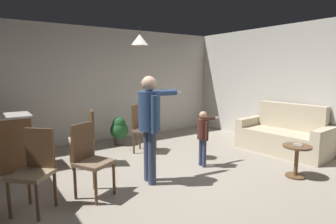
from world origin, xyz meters
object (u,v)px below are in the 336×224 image
person_child (203,132)px  dining_chair_centre_back (85,136)px  side_table_by_couch (297,157)px  dining_chair_near_wall (141,126)px  spare_remote_on_table (298,145)px  dining_chair_spare (35,167)px  potted_plant_corner (119,129)px  couch_floral (284,136)px  person_adult (150,118)px  dining_chair_by_counter (90,157)px

person_child → dining_chair_centre_back: (-1.70, 1.24, -0.07)m
side_table_by_couch → person_child: size_ratio=0.52×
dining_chair_centre_back → side_table_by_couch: bearing=-122.4°
dining_chair_near_wall → spare_remote_on_table: dining_chair_near_wall is taller
dining_chair_near_wall → dining_chair_centre_back: (-1.24, -0.19, 0.00)m
dining_chair_centre_back → dining_chair_spare: (-1.03, -1.27, 0.00)m
potted_plant_corner → spare_remote_on_table: potted_plant_corner is taller
couch_floral → side_table_by_couch: couch_floral is taller
spare_remote_on_table → side_table_by_couch: bearing=43.4°
person_adult → dining_chair_by_counter: 1.03m
dining_chair_centre_back → spare_remote_on_table: 3.58m
potted_plant_corner → dining_chair_by_counter: bearing=-122.9°
couch_floral → person_adult: bearing=81.4°
dining_chair_spare → potted_plant_corner: dining_chair_spare is taller
person_adult → dining_chair_by_counter: person_adult is taller
spare_remote_on_table → dining_chair_centre_back: bearing=136.4°
couch_floral → dining_chair_near_wall: 3.01m
couch_floral → dining_chair_centre_back: same height
couch_floral → spare_remote_on_table: 1.50m
dining_chair_spare → spare_remote_on_table: size_ratio=7.69×
dining_chair_near_wall → person_child: bearing=66.7°
side_table_by_couch → person_adult: 2.43m
person_child → dining_chair_near_wall: (-0.46, 1.42, -0.07)m
side_table_by_couch → dining_chair_spare: 3.82m
dining_chair_near_wall → potted_plant_corner: bearing=-120.4°
side_table_by_couch → person_adult: (-2.04, 1.14, 0.68)m
dining_chair_by_counter → dining_chair_spare: same height
dining_chair_by_counter → dining_chair_centre_back: size_ratio=1.00×
person_child → potted_plant_corner: bearing=-158.4°
person_adult → person_child: person_adult is taller
side_table_by_couch → dining_chair_spare: (-3.63, 1.20, 0.22)m
dining_chair_by_counter → spare_remote_on_table: dining_chair_by_counter is taller
couch_floral → dining_chair_near_wall: same height
dining_chair_near_wall → potted_plant_corner: 0.82m
dining_chair_near_wall → dining_chair_spare: bearing=-8.6°
side_table_by_couch → couch_floral: bearing=40.6°
dining_chair_spare → potted_plant_corner: size_ratio=1.57×
dining_chair_by_counter → potted_plant_corner: dining_chair_by_counter is taller
person_adult → dining_chair_near_wall: size_ratio=1.62×
couch_floral → side_table_by_couch: size_ratio=3.60×
person_child → dining_chair_near_wall: dining_chair_near_wall is taller
potted_plant_corner → dining_chair_spare: bearing=-133.4°
dining_chair_near_wall → potted_plant_corner: dining_chair_near_wall is taller
dining_chair_spare → potted_plant_corner: 3.08m
dining_chair_centre_back → spare_remote_on_table: bearing=-122.6°
side_table_by_couch → potted_plant_corner: bearing=113.7°
dining_chair_by_counter → spare_remote_on_table: size_ratio=7.69×
dining_chair_by_counter → spare_remote_on_table: (2.94, -1.21, -0.01)m
person_adult → dining_chair_near_wall: 1.72m
couch_floral → potted_plant_corner: 3.61m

